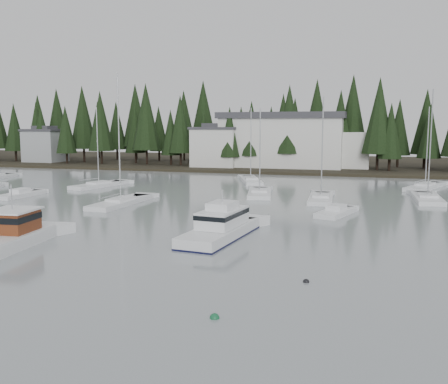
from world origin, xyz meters
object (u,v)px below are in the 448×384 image
object	(u,v)px
cabin_cruiser_center	(221,229)
sailboat_10	(427,200)
house_west	(216,146)
runabout_0	(20,196)
sailboat_2	(260,195)
sailboat_4	(99,186)
harbor_inn	(292,141)
runabout_1	(336,213)
house_far_west	(45,145)
sailboat_6	(121,204)
sailboat_11	(425,188)
sailboat_0	(251,182)
sailboat_3	(321,200)

from	to	relation	value
cabin_cruiser_center	sailboat_10	world-z (taller)	sailboat_10
house_west	runabout_0	bearing A→B (deg)	-104.13
sailboat_2	runabout_0	distance (m)	29.95
sailboat_4	runabout_0	bearing A→B (deg)	174.77
harbor_inn	cabin_cruiser_center	distance (m)	63.87
harbor_inn	runabout_1	xyz separation A→B (m)	(12.18, -50.60, -5.64)
house_far_west	sailboat_6	distance (m)	67.29
cabin_cruiser_center	sailboat_2	world-z (taller)	sailboat_2
sailboat_2	runabout_1	xyz separation A→B (m)	(10.34, -11.75, 0.08)
sailboat_6	sailboat_10	bearing A→B (deg)	-66.82
sailboat_6	runabout_0	bearing A→B (deg)	84.32
house_far_west	cabin_cruiser_center	xyz separation A→B (m)	(61.16, -62.19, -3.75)
sailboat_11	sailboat_2	bearing A→B (deg)	145.87
sailboat_0	sailboat_4	world-z (taller)	sailboat_0
sailboat_0	sailboat_3	bearing A→B (deg)	-163.64
house_west	house_far_west	size ratio (longest dim) A/B	1.13
sailboat_3	sailboat_11	bearing A→B (deg)	-42.65
harbor_inn	sailboat_4	world-z (taller)	harbor_inn
sailboat_3	sailboat_4	distance (m)	32.51
house_far_west	runabout_0	world-z (taller)	house_far_west
sailboat_2	cabin_cruiser_center	bearing A→B (deg)	174.32
house_west	runabout_0	world-z (taller)	house_west
house_far_west	sailboat_3	bearing A→B (deg)	-30.92
sailboat_6	runabout_1	world-z (taller)	sailboat_6
sailboat_6	cabin_cruiser_center	bearing A→B (deg)	-127.42
sailboat_10	runabout_1	size ratio (longest dim) A/B	2.03
house_far_west	harbor_inn	xyz separation A→B (m)	(57.04, 1.34, 1.37)
runabout_1	sailboat_4	bearing A→B (deg)	85.68
runabout_0	sailboat_2	bearing A→B (deg)	-67.88
sailboat_3	runabout_0	distance (m)	36.98
sailboat_10	runabout_0	world-z (taller)	sailboat_10
cabin_cruiser_center	sailboat_0	bearing A→B (deg)	16.33
house_west	sailboat_10	xyz separation A→B (m)	(36.93, -34.41, -4.58)
sailboat_10	sailboat_11	xyz separation A→B (m)	(0.90, 12.18, -0.01)
house_west	sailboat_10	distance (m)	50.68
house_west	sailboat_2	world-z (taller)	sailboat_2
house_west	harbor_inn	world-z (taller)	harbor_inn
sailboat_10	runabout_0	xyz separation A→B (m)	(-48.34, -10.93, 0.06)
sailboat_2	sailboat_11	xyz separation A→B (m)	(20.95, 13.28, 0.00)
cabin_cruiser_center	sailboat_10	size ratio (longest dim) A/B	0.77
harbor_inn	sailboat_2	world-z (taller)	harbor_inn
house_west	sailboat_11	distance (m)	44.12
sailboat_0	runabout_0	world-z (taller)	sailboat_0
house_west	sailboat_6	xyz separation A→B (m)	(3.54, -47.35, -4.58)
sailboat_0	sailboat_3	xyz separation A→B (m)	(12.52, -16.78, 0.01)
runabout_0	sailboat_4	bearing A→B (deg)	-15.99
cabin_cruiser_center	sailboat_11	world-z (taller)	sailboat_11
house_far_west	sailboat_6	xyz separation A→B (m)	(45.54, -49.35, -4.33)
sailboat_0	house_west	bearing A→B (deg)	9.71
runabout_1	house_west	bearing A→B (deg)	47.31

